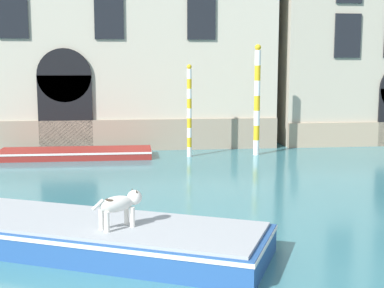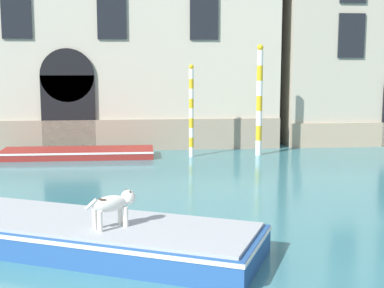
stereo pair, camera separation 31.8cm
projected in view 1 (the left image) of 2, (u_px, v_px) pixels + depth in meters
boat_foreground at (74, 233)px, 11.15m from camera, size 8.35×5.52×0.61m
dog_on_deck at (120, 204)px, 10.48m from camera, size 0.98×0.69×0.73m
boat_moored_near_palazzo at (76, 153)px, 22.11m from camera, size 6.25×1.88×0.35m
mooring_pole_0 at (257, 100)px, 22.52m from camera, size 0.26×0.26×4.66m
mooring_pole_2 at (189, 111)px, 22.14m from camera, size 0.20×0.20×3.83m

